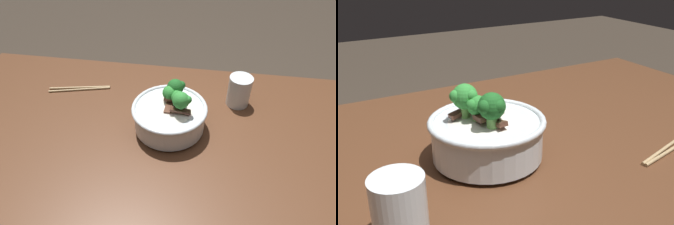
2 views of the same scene
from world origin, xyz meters
TOP-DOWN VIEW (x-y plane):
  - dining_table at (0.00, 0.00)m, footprint 1.59×0.77m
  - rice_bowl at (-0.03, 0.05)m, footprint 0.22×0.22m
  - drinking_glass at (0.17, 0.20)m, footprint 0.07×0.07m
  - chopsticks_pair at (-0.37, 0.19)m, footprint 0.21×0.07m

SIDE VIEW (x-z plane):
  - dining_table at x=0.00m, z-range 0.30..1.09m
  - chopsticks_pair at x=-0.37m, z-range 0.79..0.80m
  - drinking_glass at x=0.17m, z-range 0.78..0.88m
  - rice_bowl at x=-0.03m, z-range 0.77..0.92m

